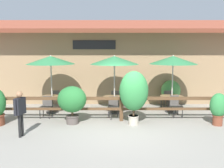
# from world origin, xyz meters

# --- Properties ---
(ground_plane) EXTENTS (60.00, 60.00, 0.00)m
(ground_plane) POSITION_xyz_m (0.00, 0.00, 0.00)
(ground_plane) COLOR gray
(building_facade) EXTENTS (14.28, 1.49, 4.23)m
(building_facade) POSITION_xyz_m (-0.00, 4.10, 2.16)
(building_facade) COLOR #997A56
(building_facade) RESTS_ON ground
(patio_railing) EXTENTS (10.40, 0.14, 0.95)m
(patio_railing) POSITION_xyz_m (0.00, 1.05, 0.70)
(patio_railing) COLOR brown
(patio_railing) RESTS_ON ground
(patio_umbrella_near) EXTENTS (2.09, 2.09, 2.54)m
(patio_umbrella_near) POSITION_xyz_m (-3.03, 2.37, 2.32)
(patio_umbrella_near) COLOR #B7B2A8
(patio_umbrella_near) RESTS_ON ground
(dining_table_near) EXTENTS (1.03, 1.03, 0.72)m
(dining_table_near) POSITION_xyz_m (-3.03, 2.37, 0.58)
(dining_table_near) COLOR olive
(dining_table_near) RESTS_ON ground
(chair_near_streetside) EXTENTS (0.45, 0.45, 0.87)m
(chair_near_streetside) POSITION_xyz_m (-3.07, 1.57, 0.49)
(chair_near_streetside) COLOR #514C47
(chair_near_streetside) RESTS_ON ground
(chair_near_wallside) EXTENTS (0.49, 0.49, 0.87)m
(chair_near_wallside) POSITION_xyz_m (-3.05, 3.18, 0.49)
(chair_near_wallside) COLOR #514C47
(chair_near_wallside) RESTS_ON ground
(patio_umbrella_middle) EXTENTS (2.09, 2.09, 2.54)m
(patio_umbrella_middle) POSITION_xyz_m (-0.26, 2.26, 2.32)
(patio_umbrella_middle) COLOR #B7B2A8
(patio_umbrella_middle) RESTS_ON ground
(dining_table_middle) EXTENTS (1.03, 1.03, 0.72)m
(dining_table_middle) POSITION_xyz_m (-0.26, 2.26, 0.58)
(dining_table_middle) COLOR olive
(dining_table_middle) RESTS_ON ground
(chair_middle_streetside) EXTENTS (0.51, 0.51, 0.87)m
(chair_middle_streetside) POSITION_xyz_m (-0.28, 1.46, 0.49)
(chair_middle_streetside) COLOR #514C47
(chair_middle_streetside) RESTS_ON ground
(chair_middle_wallside) EXTENTS (0.47, 0.47, 0.87)m
(chair_middle_wallside) POSITION_xyz_m (-0.21, 3.06, 0.49)
(chair_middle_wallside) COLOR #514C47
(chair_middle_wallside) RESTS_ON ground
(patio_umbrella_far) EXTENTS (2.09, 2.09, 2.54)m
(patio_umbrella_far) POSITION_xyz_m (2.30, 2.41, 2.32)
(patio_umbrella_far) COLOR #B7B2A8
(patio_umbrella_far) RESTS_ON ground
(dining_table_far) EXTENTS (1.03, 1.03, 0.72)m
(dining_table_far) POSITION_xyz_m (2.30, 2.41, 0.58)
(dining_table_far) COLOR olive
(dining_table_far) RESTS_ON ground
(chair_far_streetside) EXTENTS (0.51, 0.51, 0.87)m
(chair_far_streetside) POSITION_xyz_m (2.29, 1.69, 0.49)
(chair_far_streetside) COLOR #514C47
(chair_far_streetside) RESTS_ON ground
(chair_far_wallside) EXTENTS (0.48, 0.48, 0.87)m
(chair_far_wallside) POSITION_xyz_m (2.25, 3.12, 0.49)
(chair_far_wallside) COLOR #514C47
(chair_far_wallside) RESTS_ON ground
(potted_plant_entrance_palm) EXTENTS (1.06, 0.96, 2.01)m
(potted_plant_entrance_palm) POSITION_xyz_m (0.44, 0.56, 1.23)
(potted_plant_entrance_palm) COLOR #B7AD99
(potted_plant_entrance_palm) RESTS_ON ground
(potted_plant_tall_tropical) EXTENTS (0.62, 0.56, 1.21)m
(potted_plant_tall_tropical) POSITION_xyz_m (3.54, 0.46, 0.68)
(potted_plant_tall_tropical) COLOR brown
(potted_plant_tall_tropical) RESTS_ON ground
(potted_plant_small_flowering) EXTENTS (1.08, 0.97, 1.43)m
(potted_plant_small_flowering) POSITION_xyz_m (-1.86, 0.66, 0.89)
(potted_plant_small_flowering) COLOR #564C47
(potted_plant_small_flowering) RESTS_ON ground
(potted_plant_corner_fern) EXTENTS (0.94, 0.85, 1.29)m
(potted_plant_corner_fern) POSITION_xyz_m (2.51, 3.55, 0.73)
(potted_plant_corner_fern) COLOR #564C47
(potted_plant_corner_fern) RESTS_ON ground
(pedestrian) EXTENTS (0.28, 0.51, 1.49)m
(pedestrian) POSITION_xyz_m (-3.29, -0.75, 0.96)
(pedestrian) COLOR black
(pedestrian) RESTS_ON ground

